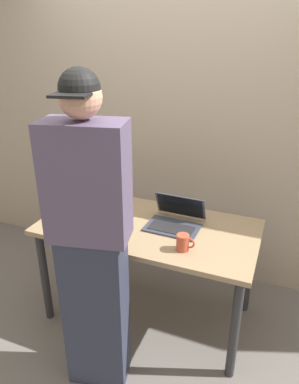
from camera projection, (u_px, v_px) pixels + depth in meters
The scene contains 10 objects.
ground_plane at pixel (148, 312), 2.77m from camera, with size 8.00×8.00×0.00m, color slate.
desk at pixel (148, 237), 2.49m from camera, with size 1.48×0.75×0.77m.
laptop at pixel (175, 220), 2.44m from camera, with size 0.36×0.32×0.19m.
beer_bottle_amber at pixel (99, 201), 2.54m from camera, with size 0.08×0.08×0.29m.
beer_bottle_green at pixel (96, 195), 2.63m from camera, with size 0.07×0.07×0.30m.
beer_bottle_dark at pixel (78, 199), 2.59m from camera, with size 0.07×0.07×0.28m.
beer_bottle_brown at pixel (108, 197), 2.59m from camera, with size 0.06×0.06×0.30m.
person_figure at pixel (92, 246), 1.90m from camera, with size 0.45×0.34×1.84m.
coffee_mug at pixel (183, 243), 2.15m from camera, with size 0.11×0.08×0.10m.
back_wall at pixel (184, 124), 2.87m from camera, with size 6.00×0.10×2.60m, color tan.
Camera 1 is at (0.81, -1.99, 1.98)m, focal length 33.49 mm.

